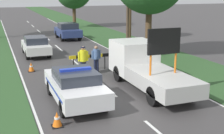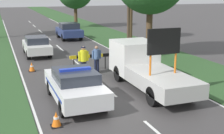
# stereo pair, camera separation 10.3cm
# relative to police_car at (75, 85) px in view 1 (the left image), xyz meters

# --- Properties ---
(ground_plane) EXTENTS (160.00, 160.00, 0.00)m
(ground_plane) POSITION_rel_police_car_xyz_m (1.91, -0.98, -0.76)
(ground_plane) COLOR #3D3A3A
(lane_markings) EXTENTS (7.52, 58.43, 0.01)m
(lane_markings) POSITION_rel_police_car_xyz_m (1.91, 11.46, -0.76)
(lane_markings) COLOR silver
(lane_markings) RESTS_ON ground
(grass_verge_right) EXTENTS (4.75, 120.00, 0.03)m
(grass_verge_right) POSITION_rel_police_car_xyz_m (8.09, 19.02, -0.75)
(grass_verge_right) COLOR #2D5128
(grass_verge_right) RESTS_ON ground
(police_car) EXTENTS (1.88, 4.56, 1.55)m
(police_car) POSITION_rel_police_car_xyz_m (0.00, 0.00, 0.00)
(police_car) COLOR white
(police_car) RESTS_ON ground
(work_truck) EXTENTS (2.02, 6.14, 3.10)m
(work_truck) POSITION_rel_police_car_xyz_m (3.81, 1.04, 0.27)
(work_truck) COLOR white
(work_truck) RESTS_ON ground
(road_barrier) EXTENTS (2.44, 0.08, 0.96)m
(road_barrier) POSITION_rel_police_car_xyz_m (2.15, 5.06, 0.02)
(road_barrier) COLOR black
(road_barrier) RESTS_ON ground
(police_officer) EXTENTS (0.60, 0.38, 1.67)m
(police_officer) POSITION_rel_police_car_xyz_m (1.49, 4.05, 0.23)
(police_officer) COLOR #191E38
(police_officer) RESTS_ON ground
(pedestrian_civilian) EXTENTS (0.56, 0.35, 1.55)m
(pedestrian_civilian) POSITION_rel_police_car_xyz_m (2.43, 4.59, 0.15)
(pedestrian_civilian) COLOR #191E38
(pedestrian_civilian) RESTS_ON ground
(traffic_cone_near_police) EXTENTS (0.40, 0.40, 0.55)m
(traffic_cone_near_police) POSITION_rel_police_car_xyz_m (-1.14, 6.03, -0.49)
(traffic_cone_near_police) COLOR black
(traffic_cone_near_police) RESTS_ON ground
(traffic_cone_centre_front) EXTENTS (0.40, 0.40, 0.56)m
(traffic_cone_centre_front) POSITION_rel_police_car_xyz_m (-1.22, -2.13, -0.49)
(traffic_cone_centre_front) COLOR black
(traffic_cone_centre_front) RESTS_ON ground
(queued_car_van_white) EXTENTS (1.70, 4.08, 1.39)m
(queued_car_van_white) POSITION_rel_police_car_xyz_m (-0.24, 10.69, -0.04)
(queued_car_van_white) COLOR silver
(queued_car_van_white) RESTS_ON ground
(queued_car_hatch_blue) EXTENTS (1.93, 3.92, 1.58)m
(queued_car_hatch_blue) POSITION_rel_police_car_xyz_m (3.75, 17.55, 0.05)
(queued_car_hatch_blue) COLOR navy
(queued_car_hatch_blue) RESTS_ON ground
(utility_pole) EXTENTS (1.20, 0.20, 7.21)m
(utility_pole) POSITION_rel_police_car_xyz_m (6.22, 8.74, 2.96)
(utility_pole) COLOR #473828
(utility_pole) RESTS_ON ground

